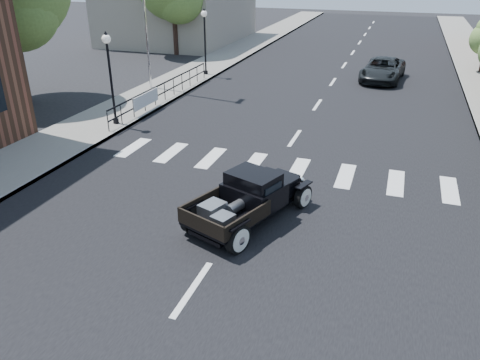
% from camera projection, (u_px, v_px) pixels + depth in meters
% --- Properties ---
extents(ground, '(120.00, 120.00, 0.00)m').
position_uv_depth(ground, '(238.00, 223.00, 12.76)').
color(ground, black).
rests_on(ground, ground).
extents(road, '(14.00, 80.00, 0.02)m').
position_uv_depth(road, '(327.00, 90.00, 25.58)').
color(road, black).
rests_on(road, ground).
extents(road_markings, '(12.00, 60.00, 0.06)m').
position_uv_depth(road_markings, '(309.00, 117.00, 21.31)').
color(road_markings, silver).
rests_on(road_markings, ground).
extents(sidewalk_left, '(3.00, 80.00, 0.15)m').
position_uv_depth(sidewalk_left, '(186.00, 78.00, 28.04)').
color(sidewalk_left, gray).
rests_on(sidewalk_left, ground).
extents(low_building_left, '(10.00, 12.00, 5.00)m').
position_uv_depth(low_building_left, '(179.00, 11.00, 40.02)').
color(low_building_left, gray).
rests_on(low_building_left, ground).
extents(railing, '(0.08, 10.00, 1.00)m').
position_uv_depth(railing, '(165.00, 90.00, 23.17)').
color(railing, black).
rests_on(railing, sidewalk_left).
extents(banner, '(0.04, 2.20, 0.60)m').
position_uv_depth(banner, '(146.00, 105.00, 21.52)').
color(banner, silver).
rests_on(banner, sidewalk_left).
extents(lamp_post_b, '(0.36, 0.36, 3.80)m').
position_uv_depth(lamp_post_b, '(111.00, 79.00, 19.23)').
color(lamp_post_b, black).
rests_on(lamp_post_b, sidewalk_left).
extents(lamp_post_c, '(0.36, 0.36, 3.80)m').
position_uv_depth(lamp_post_c, '(205.00, 42.00, 27.78)').
color(lamp_post_c, black).
rests_on(lamp_post_c, sidewalk_left).
extents(big_tree_near, '(5.83, 5.83, 8.57)m').
position_uv_depth(big_tree_near, '(11.00, 12.00, 21.86)').
color(big_tree_near, '#506F2F').
rests_on(big_tree_near, ground).
extents(big_tree_far, '(5.13, 5.13, 7.53)m').
position_uv_depth(big_tree_far, '(174.00, 1.00, 33.61)').
color(big_tree_far, '#506F2F').
rests_on(big_tree_far, ground).
extents(hotrod_pickup, '(3.19, 4.45, 1.40)m').
position_uv_depth(hotrod_pickup, '(249.00, 198.00, 12.61)').
color(hotrod_pickup, black).
rests_on(hotrod_pickup, ground).
extents(second_car, '(2.58, 4.83, 1.29)m').
position_uv_depth(second_car, '(383.00, 70.00, 27.38)').
color(second_car, black).
rests_on(second_car, ground).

